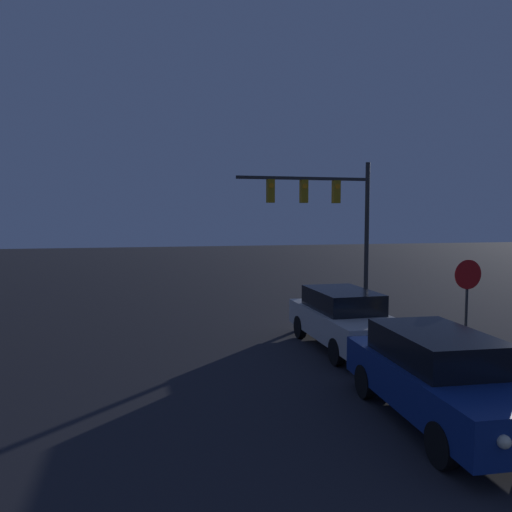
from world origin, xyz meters
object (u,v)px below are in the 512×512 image
Objects in this scene: traffic_signal_mast at (329,206)px; stop_sign at (467,287)px; car_near at (440,376)px; car_far at (344,318)px.

traffic_signal_mast is 2.36× the size of stop_sign.
car_near is 1.90× the size of stop_sign.
car_near is 4.96m from car_far.
stop_sign is (2.95, -1.11, 0.90)m from car_far.
car_near is at bearing 85.80° from car_far.
car_far is 3.28m from stop_sign.
traffic_signal_mast reaches higher than stop_sign.
car_far is 7.43m from traffic_signal_mast.
stop_sign is (0.89, -7.52, -2.26)m from traffic_signal_mast.
stop_sign is at bearing -127.59° from car_near.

